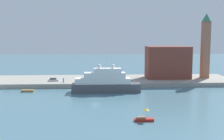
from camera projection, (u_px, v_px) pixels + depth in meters
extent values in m
plane|color=slate|center=(95.00, 98.00, 88.96)|extent=(400.00, 400.00, 0.00)
cube|color=gray|center=(96.00, 81.00, 116.44)|extent=(110.00, 23.65, 1.62)
cube|color=#4C4C51|center=(106.00, 88.00, 97.61)|extent=(23.13, 4.91, 2.95)
cube|color=white|center=(103.00, 81.00, 97.26)|extent=(18.51, 4.52, 1.88)
cube|color=white|center=(105.00, 75.00, 97.07)|extent=(13.88, 4.12, 1.87)
cube|color=white|center=(107.00, 70.00, 96.91)|extent=(9.25, 3.73, 1.45)
cylinder|color=silver|center=(106.00, 63.00, 96.57)|extent=(0.16, 0.16, 3.68)
sphere|color=white|center=(113.00, 66.00, 96.83)|extent=(1.36, 1.36, 1.36)
sphere|color=white|center=(99.00, 66.00, 96.60)|extent=(1.36, 1.36, 1.36)
cube|color=#B22319|center=(144.00, 120.00, 64.81)|extent=(4.34, 1.42, 0.60)
cube|color=#8C6647|center=(141.00, 118.00, 64.71)|extent=(1.91, 1.14, 0.46)
cylinder|color=#B2B2B2|center=(146.00, 114.00, 64.68)|extent=(0.06, 0.06, 1.88)
cone|color=gold|center=(146.00, 109.00, 64.53)|extent=(1.47, 1.47, 0.51)
cube|color=olive|center=(28.00, 91.00, 98.18)|extent=(4.14, 1.79, 0.69)
cube|color=brown|center=(168.00, 62.00, 117.73)|extent=(17.39, 10.03, 13.02)
cube|color=#9E664C|center=(205.00, 50.00, 117.93)|extent=(3.00, 3.00, 23.06)
cone|color=#387A5B|center=(207.00, 17.00, 116.32)|extent=(3.90, 3.90, 3.29)
cube|color=silver|center=(54.00, 80.00, 110.48)|extent=(3.95, 1.83, 0.71)
cube|color=#262D33|center=(53.00, 79.00, 110.39)|extent=(2.37, 1.65, 0.50)
cylinder|color=#4C4C4C|center=(64.00, 80.00, 107.49)|extent=(0.36, 0.36, 1.54)
sphere|color=tan|center=(63.00, 78.00, 107.38)|extent=(0.24, 0.24, 0.24)
cylinder|color=black|center=(94.00, 82.00, 106.08)|extent=(0.48, 0.48, 0.67)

